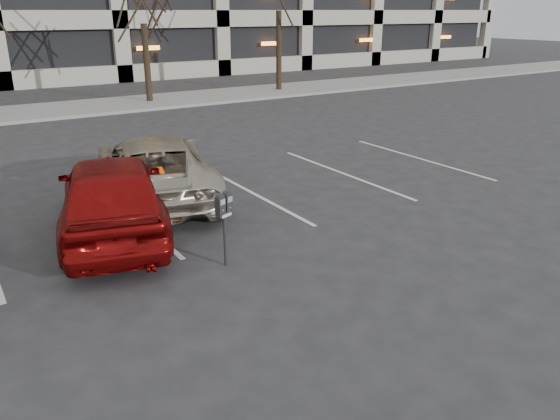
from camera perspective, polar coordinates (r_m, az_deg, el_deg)
name	(u,v)px	position (r m, az deg, el deg)	size (l,w,h in m)	color
ground	(246,236)	(10.29, -3.58, -2.78)	(140.00, 140.00, 0.00)	#28282B
sidewalk	(58,110)	(25.04, -22.15, 9.65)	(80.00, 4.00, 0.12)	gray
stall_lines	(133,214)	(11.76, -15.10, -0.43)	(16.90, 5.20, 0.00)	silver
parking_meter	(224,211)	(8.83, -5.85, -0.12)	(0.34, 0.22, 1.25)	black
suv_silver	(155,167)	(12.48, -12.96, 4.36)	(3.60, 5.56, 1.43)	beige
car_red	(112,194)	(10.58, -17.13, 1.57)	(1.87, 4.64, 1.58)	maroon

